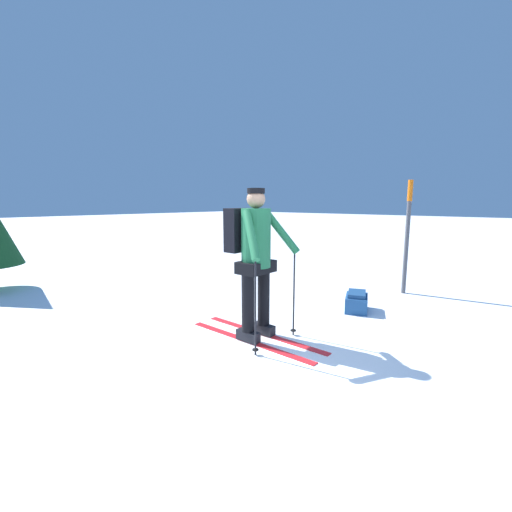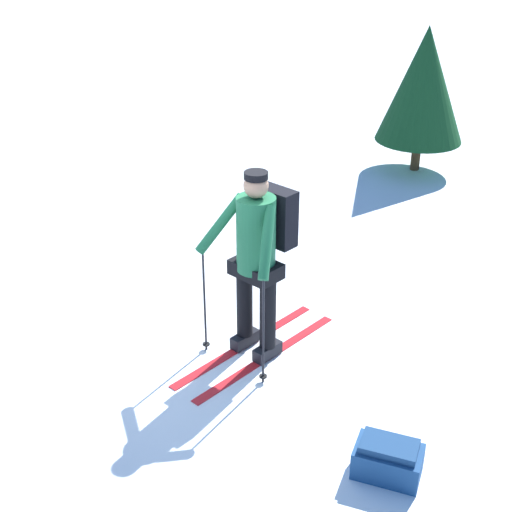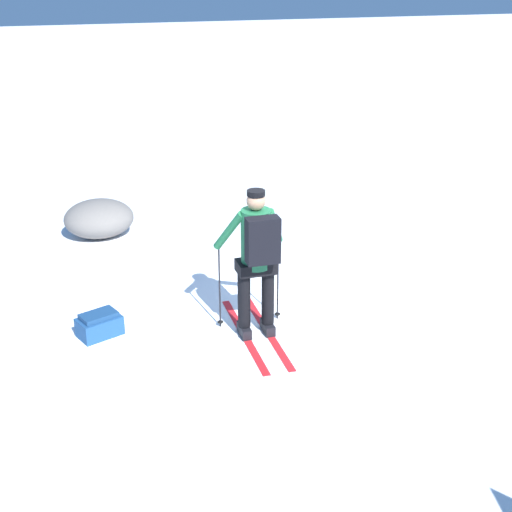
% 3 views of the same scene
% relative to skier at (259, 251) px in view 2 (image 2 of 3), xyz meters
% --- Properties ---
extents(ground_plane, '(80.00, 80.00, 0.00)m').
position_rel_skier_xyz_m(ground_plane, '(-0.50, -0.49, -1.05)').
color(ground_plane, white).
extents(skier, '(0.88, 1.85, 1.80)m').
position_rel_skier_xyz_m(skier, '(0.00, 0.00, 0.00)').
color(skier, red).
rests_on(skier, ground_plane).
extents(dropped_backpack, '(0.58, 0.48, 0.29)m').
position_rel_skier_xyz_m(dropped_backpack, '(1.80, -0.51, -0.92)').
color(dropped_backpack, navy).
rests_on(dropped_backpack, ground_plane).
extents(pine_tree, '(1.31, 1.31, 2.18)m').
position_rel_skier_xyz_m(pine_tree, '(-1.61, 5.23, 0.27)').
color(pine_tree, '#4C331E').
rests_on(pine_tree, ground_plane).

